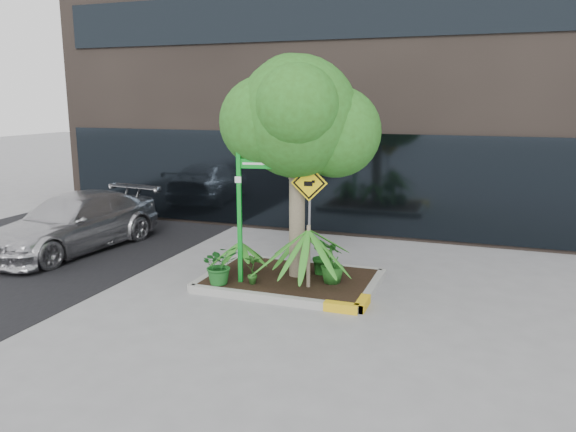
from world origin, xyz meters
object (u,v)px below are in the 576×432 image
(tree, at_px, (298,117))
(parked_car, at_px, (74,223))
(cattle_sign, at_px, (309,203))
(street_sign_post, at_px, (243,201))

(tree, distance_m, parked_car, 6.34)
(cattle_sign, bearing_deg, parked_car, 163.90)
(parked_car, distance_m, street_sign_post, 5.19)
(tree, distance_m, street_sign_post, 1.87)
(parked_car, relative_size, street_sign_post, 1.67)
(parked_car, relative_size, cattle_sign, 2.06)
(tree, bearing_deg, parked_car, 174.96)
(street_sign_post, height_order, cattle_sign, street_sign_post)
(cattle_sign, bearing_deg, street_sign_post, -168.91)
(tree, height_order, parked_car, tree)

